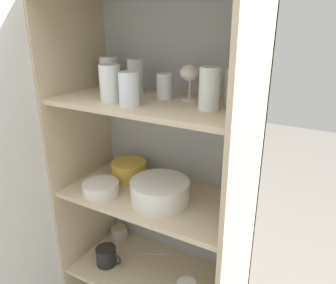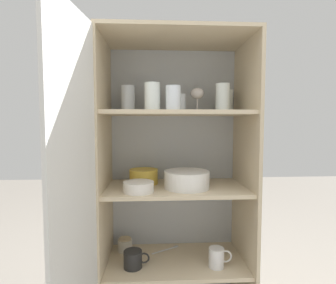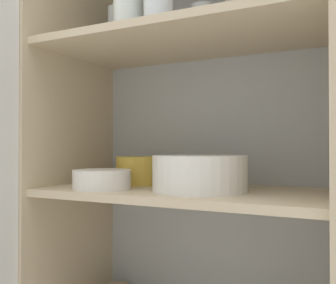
# 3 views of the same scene
# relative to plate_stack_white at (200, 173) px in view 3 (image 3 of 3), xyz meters

# --- Properties ---
(cupboard_back_panel) EXTENTS (0.78, 0.02, 1.53)m
(cupboard_back_panel) POSITION_rel_plate_stack_white_xyz_m (-0.05, 0.24, -0.04)
(cupboard_back_panel) COLOR #B2B7BC
(cupboard_back_panel) RESTS_ON ground_plane
(cupboard_side_left) EXTENTS (0.02, 0.42, 1.53)m
(cupboard_side_left) POSITION_rel_plate_stack_white_xyz_m (-0.43, 0.04, -0.04)
(cupboard_side_left) COLOR #CCB793
(cupboard_side_left) RESTS_ON ground_plane
(shelf_board_middle) EXTENTS (0.74, 0.39, 0.02)m
(shelf_board_middle) POSITION_rel_plate_stack_white_xyz_m (-0.05, 0.04, -0.05)
(shelf_board_middle) COLOR beige
(shelf_board_upper) EXTENTS (0.74, 0.39, 0.02)m
(shelf_board_upper) POSITION_rel_plate_stack_white_xyz_m (-0.05, 0.04, 0.35)
(shelf_board_upper) COLOR beige
(tumbler_glass_0) EXTENTS (0.07, 0.07, 0.12)m
(tumbler_glass_0) POSITION_rel_plate_stack_white_xyz_m (0.24, 0.12, 0.42)
(tumbler_glass_0) COLOR white
(tumbler_glass_0) RESTS_ON shelf_board_upper
(tumbler_glass_1) EXTENTS (0.06, 0.06, 0.10)m
(tumbler_glass_1) POSITION_rel_plate_stack_white_xyz_m (-0.03, 0.09, 0.41)
(tumbler_glass_1) COLOR white
(tumbler_glass_1) RESTS_ON shelf_board_upper
(tumbler_glass_2) EXTENTS (0.07, 0.07, 0.12)m
(tumbler_glass_2) POSITION_rel_plate_stack_white_xyz_m (-0.08, -0.07, 0.42)
(tumbler_glass_2) COLOR white
(tumbler_glass_2) RESTS_ON shelf_board_upper
(tumbler_glass_3) EXTENTS (0.07, 0.07, 0.14)m
(tumbler_glass_3) POSITION_rel_plate_stack_white_xyz_m (-0.19, 0.12, 0.43)
(tumbler_glass_3) COLOR white
(tumbler_glass_3) RESTS_ON shelf_board_upper
(tumbler_glass_4) EXTENTS (0.08, 0.08, 0.14)m
(tumbler_glass_4) POSITION_rel_plate_stack_white_xyz_m (-0.31, 0.11, 0.43)
(tumbler_glass_4) COLOR white
(tumbler_glass_4) RESTS_ON shelf_board_upper
(tumbler_glass_5) EXTENTS (0.08, 0.08, 0.13)m
(tumbler_glass_5) POSITION_rel_plate_stack_white_xyz_m (-0.18, -0.05, 0.43)
(tumbler_glass_5) COLOR white
(tumbler_glass_5) RESTS_ON shelf_board_upper
(wine_glass_0) EXTENTS (0.08, 0.08, 0.13)m
(wine_glass_0) POSITION_rel_plate_stack_white_xyz_m (0.07, 0.11, 0.46)
(wine_glass_0) COLOR silver
(wine_glass_0) RESTS_ON shelf_board_upper
(plate_stack_white) EXTENTS (0.24, 0.24, 0.09)m
(plate_stack_white) POSITION_rel_plate_stack_white_xyz_m (0.00, 0.00, 0.00)
(plate_stack_white) COLOR white
(plate_stack_white) RESTS_ON shelf_board_middle
(mixing_bowl_large) EXTENTS (0.16, 0.16, 0.08)m
(mixing_bowl_large) POSITION_rel_plate_stack_white_xyz_m (-0.23, 0.11, -0.00)
(mixing_bowl_large) COLOR gold
(mixing_bowl_large) RESTS_ON shelf_board_middle
(serving_bowl_small) EXTENTS (0.15, 0.15, 0.05)m
(serving_bowl_small) POSITION_rel_plate_stack_white_xyz_m (-0.25, -0.07, -0.02)
(serving_bowl_small) COLOR silver
(serving_bowl_small) RESTS_ON shelf_board_middle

